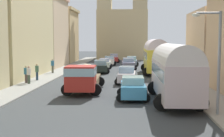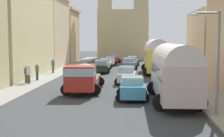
# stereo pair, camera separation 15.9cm
# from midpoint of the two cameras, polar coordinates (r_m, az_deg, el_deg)

# --- Properties ---
(ground_plane) EXTENTS (154.00, 154.00, 0.00)m
(ground_plane) POSITION_cam_midpoint_polar(r_m,az_deg,el_deg) (37.14, 0.49, -1.13)
(ground_plane) COLOR #393C3E
(sidewalk_left) EXTENTS (2.50, 70.00, 0.14)m
(sidewalk_left) POSITION_cam_midpoint_polar(r_m,az_deg,el_deg) (38.19, -10.44, -0.94)
(sidewalk_left) COLOR gray
(sidewalk_left) RESTS_ON ground
(sidewalk_right) EXTENTS (2.50, 70.00, 0.14)m
(sidewalk_right) POSITION_cam_midpoint_polar(r_m,az_deg,el_deg) (37.47, 11.63, -1.08)
(sidewalk_right) COLOR #A39C8E
(sidewalk_right) RESTS_ON ground
(building_left_2) EXTENTS (5.34, 14.54, 11.94)m
(building_left_2) POSITION_cam_midpoint_polar(r_m,az_deg,el_deg) (36.30, -17.84, 7.91)
(building_left_2) COLOR beige
(building_left_2) RESTS_ON ground
(building_left_3) EXTENTS (5.61, 10.18, 10.75)m
(building_left_3) POSITION_cam_midpoint_polar(r_m,az_deg,el_deg) (48.20, -12.23, 6.64)
(building_left_3) COLOR #CAAC87
(building_left_3) RESTS_ON ground
(building_left_4) EXTENTS (6.19, 9.07, 9.82)m
(building_left_4) POSITION_cam_midpoint_polar(r_m,az_deg,el_deg) (58.51, -9.68, 5.96)
(building_left_4) COLOR tan
(building_left_4) RESTS_ON ground
(building_right_2) EXTENTS (4.80, 9.47, 7.19)m
(building_right_2) POSITION_cam_midpoint_polar(r_m,az_deg,el_deg) (34.78, 18.49, 4.11)
(building_right_2) COLOR #D7B48C
(building_right_2) RESTS_ON ground
(distant_church) EXTENTS (10.72, 6.74, 19.44)m
(distant_church) POSITION_cam_midpoint_polar(r_m,az_deg,el_deg) (67.45, 1.83, 7.52)
(distant_church) COLOR tan
(distant_church) RESTS_ON ground
(parked_bus_0) EXTENTS (3.25, 8.81, 3.86)m
(parked_bus_0) POSITION_cam_midpoint_polar(r_m,az_deg,el_deg) (20.99, 11.15, -0.28)
(parked_bus_0) COLOR silver
(parked_bus_0) RESTS_ON ground
(parked_bus_1) EXTENTS (3.33, 9.27, 4.22)m
(parked_bus_1) POSITION_cam_midpoint_polar(r_m,az_deg,el_deg) (38.36, 7.81, 2.52)
(parked_bus_1) COLOR yellow
(parked_bus_1) RESTS_ON ground
(cargo_truck_0) EXTENTS (3.16, 7.49, 2.24)m
(cargo_truck_0) POSITION_cam_midpoint_polar(r_m,az_deg,el_deg) (24.51, -5.44, -1.66)
(cargo_truck_0) COLOR #B02820
(cargo_truck_0) RESTS_ON ground
(car_0) EXTENTS (2.45, 3.94, 1.62)m
(car_0) POSITION_cam_midpoint_polar(r_m,az_deg,el_deg) (39.04, -2.22, 0.37)
(car_0) COLOR black
(car_0) RESTS_ON ground
(car_1) EXTENTS (2.18, 3.63, 1.48)m
(car_1) POSITION_cam_midpoint_polar(r_m,az_deg,el_deg) (45.24, -1.44, 0.96)
(car_1) COLOR silver
(car_1) RESTS_ON ground
(car_2) EXTENTS (2.27, 4.19, 1.53)m
(car_2) POSITION_cam_midpoint_polar(r_m,az_deg,el_deg) (51.36, -0.56, 1.50)
(car_2) COLOR silver
(car_2) RESTS_ON ground
(car_3) EXTENTS (2.28, 4.44, 1.61)m
(car_3) POSITION_cam_midpoint_polar(r_m,az_deg,el_deg) (57.83, 0.29, 1.94)
(car_3) COLOR #B3322B
(car_3) RESTS_ON ground
(car_4) EXTENTS (2.31, 3.66, 1.58)m
(car_4) POSITION_cam_midpoint_polar(r_m,az_deg,el_deg) (21.73, 3.63, -3.56)
(car_4) COLOR #4498CB
(car_4) RESTS_ON ground
(car_5) EXTENTS (2.26, 3.96, 1.63)m
(car_5) POSITION_cam_midpoint_polar(r_m,az_deg,el_deg) (29.61, 2.57, -1.19)
(car_5) COLOR silver
(car_5) RESTS_ON ground
(car_6) EXTENTS (2.41, 4.44, 1.62)m
(car_6) POSITION_cam_midpoint_polar(r_m,az_deg,el_deg) (43.58, 2.88, 0.88)
(car_6) COLOR gray
(car_6) RESTS_ON ground
(car_7) EXTENTS (2.28, 3.72, 1.55)m
(car_7) POSITION_cam_midpoint_polar(r_m,az_deg,el_deg) (49.60, 3.54, 1.35)
(car_7) COLOR slate
(car_7) RESTS_ON ground
(pedestrian_0) EXTENTS (0.48, 0.48, 1.79)m
(pedestrian_0) POSITION_cam_midpoint_polar(r_m,az_deg,el_deg) (31.78, -13.73, -0.51)
(pedestrian_0) COLOR #1C3044
(pedestrian_0) RESTS_ON ground
(pedestrian_1) EXTENTS (0.53, 0.53, 1.78)m
(pedestrian_1) POSITION_cam_midpoint_polar(r_m,az_deg,el_deg) (29.44, -15.15, -1.01)
(pedestrian_1) COLOR #41513E
(pedestrian_1) RESTS_ON ground
(pedestrian_2) EXTENTS (0.55, 0.55, 1.84)m
(pedestrian_2) POSITION_cam_midpoint_polar(r_m,az_deg,el_deg) (38.38, -10.96, 0.55)
(pedestrian_2) COLOR #535343
(pedestrian_2) RESTS_ON ground
(pedestrian_3) EXTENTS (0.46, 0.46, 1.75)m
(pedestrian_3) POSITION_cam_midpoint_polar(r_m,az_deg,el_deg) (29.99, -15.61, -0.95)
(pedestrian_3) COLOR #50403C
(pedestrian_3) RESTS_ON ground
(streetlamp_near) EXTENTS (1.57, 0.28, 5.63)m
(streetlamp_near) POSITION_cam_midpoint_polar(r_m,az_deg,el_deg) (17.33, 18.12, 2.60)
(streetlamp_near) COLOR gray
(streetlamp_near) RESTS_ON ground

